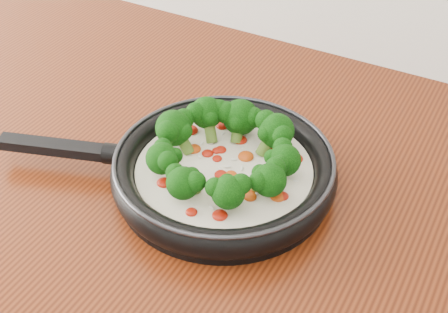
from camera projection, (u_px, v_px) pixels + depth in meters
The scene contains 1 object.
skillet at pixel (222, 166), 0.81m from camera, with size 0.49×0.38×0.09m.
Camera 1 is at (0.30, 0.54, 1.45)m, focal length 49.07 mm.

